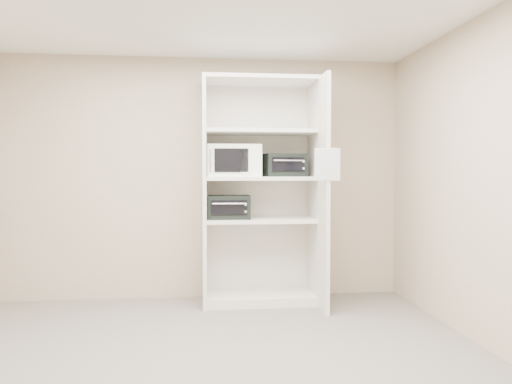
{
  "coord_description": "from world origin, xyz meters",
  "views": [
    {
      "loc": [
        -0.0,
        -3.66,
        1.4
      ],
      "look_at": [
        0.54,
        1.36,
        1.22
      ],
      "focal_mm": 35.0,
      "sensor_mm": 36.0,
      "label": 1
    }
  ],
  "objects": [
    {
      "name": "floor",
      "position": [
        0.0,
        0.0,
        0.0
      ],
      "size": [
        4.5,
        4.0,
        0.01
      ],
      "primitive_type": "cube",
      "color": "slate",
      "rests_on": "ground"
    },
    {
      "name": "wall_back",
      "position": [
        0.0,
        2.0,
        1.35
      ],
      "size": [
        4.5,
        0.02,
        2.7
      ],
      "primitive_type": "cube",
      "color": "beige",
      "rests_on": "ground"
    },
    {
      "name": "wall_front",
      "position": [
        0.0,
        -2.0,
        1.35
      ],
      "size": [
        4.5,
        0.02,
        2.7
      ],
      "primitive_type": "cube",
      "color": "beige",
      "rests_on": "ground"
    },
    {
      "name": "wall_right",
      "position": [
        2.25,
        0.0,
        1.35
      ],
      "size": [
        0.02,
        4.0,
        2.7
      ],
      "primitive_type": "cube",
      "color": "beige",
      "rests_on": "ground"
    },
    {
      "name": "shelving_unit",
      "position": [
        0.67,
        1.7,
        1.13
      ],
      "size": [
        1.24,
        0.92,
        2.42
      ],
      "color": "silver",
      "rests_on": "floor"
    },
    {
      "name": "microwave",
      "position": [
        0.34,
        1.73,
        1.54
      ],
      "size": [
        0.58,
        0.45,
        0.34
      ],
      "primitive_type": "cube",
      "rotation": [
        0.0,
        0.0,
        -0.04
      ],
      "color": "white",
      "rests_on": "shelving_unit"
    },
    {
      "name": "toaster_oven_upper",
      "position": [
        0.89,
        1.75,
        1.5
      ],
      "size": [
        0.47,
        0.38,
        0.25
      ],
      "primitive_type": "cube",
      "rotation": [
        0.0,
        0.0,
        0.13
      ],
      "color": "black",
      "rests_on": "shelving_unit"
    },
    {
      "name": "toaster_oven_lower",
      "position": [
        0.28,
        1.66,
        1.04
      ],
      "size": [
        0.46,
        0.36,
        0.25
      ],
      "primitive_type": "cube",
      "rotation": [
        0.0,
        0.0,
        -0.04
      ],
      "color": "black",
      "rests_on": "shelving_unit"
    },
    {
      "name": "paper_sign",
      "position": [
        1.21,
        1.07,
        1.49
      ],
      "size": [
        0.24,
        0.02,
        0.31
      ],
      "primitive_type": "cube",
      "rotation": [
        0.0,
        0.0,
        -0.07
      ],
      "color": "white",
      "rests_on": "shelving_unit"
    }
  ]
}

